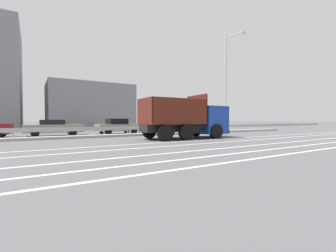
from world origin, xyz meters
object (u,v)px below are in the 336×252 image
(street_lamp_1, at_px, (227,80))
(parked_car_5, at_px, (168,126))
(parked_car_3, at_px, (54,127))
(parked_car_4, at_px, (118,126))
(dump_truck, at_px, (193,122))
(median_road_sign, at_px, (205,121))

(street_lamp_1, distance_m, parked_car_5, 8.04)
(parked_car_3, height_order, parked_car_4, parked_car_4)
(parked_car_4, bearing_deg, parked_car_3, -94.26)
(dump_truck, xyz_separation_m, street_lamp_1, (7.66, 4.04, 4.41))
(median_road_sign, distance_m, parked_car_5, 4.28)
(dump_truck, bearing_deg, parked_car_5, 164.36)
(median_road_sign, distance_m, street_lamp_1, 5.16)
(parked_car_3, bearing_deg, median_road_sign, 77.17)
(median_road_sign, height_order, parked_car_4, median_road_sign)
(dump_truck, relative_size, street_lamp_1, 0.64)
(dump_truck, distance_m, median_road_sign, 6.63)
(parked_car_5, bearing_deg, parked_car_4, -88.22)
(dump_truck, distance_m, parked_car_5, 8.39)
(median_road_sign, bearing_deg, dump_truck, -138.52)
(median_road_sign, distance_m, parked_car_4, 8.78)
(dump_truck, height_order, median_road_sign, dump_truck)
(street_lamp_1, bearing_deg, parked_car_4, 161.52)
(median_road_sign, bearing_deg, parked_car_3, 165.80)
(parked_car_5, bearing_deg, street_lamp_1, 51.16)
(dump_truck, height_order, parked_car_3, dump_truck)
(street_lamp_1, height_order, parked_car_3, street_lamp_1)
(median_road_sign, distance_m, parked_car_3, 14.05)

